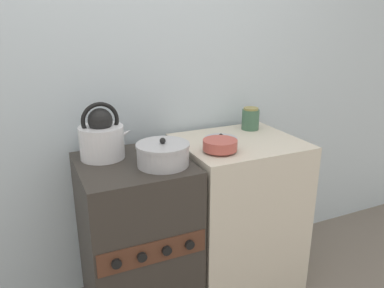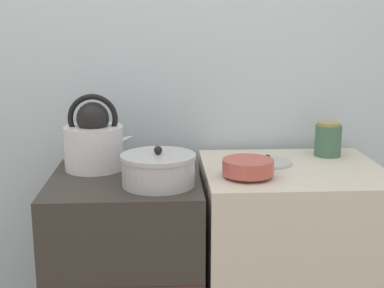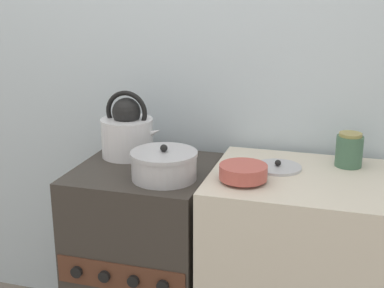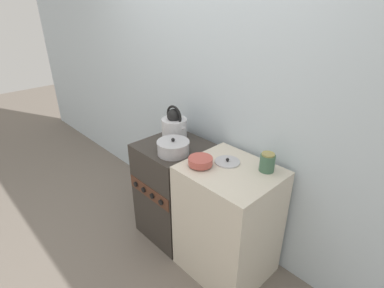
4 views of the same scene
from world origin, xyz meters
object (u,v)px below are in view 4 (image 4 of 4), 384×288
(enamel_bowl, at_px, (200,161))
(stove, at_px, (174,190))
(storage_jar, at_px, (267,162))
(cooking_pot, at_px, (173,147))
(loose_pot_lid, at_px, (227,162))
(kettle, at_px, (174,125))

(enamel_bowl, bearing_deg, stove, 166.44)
(enamel_bowl, relative_size, storage_jar, 1.30)
(stove, height_order, enamel_bowl, enamel_bowl)
(cooking_pot, relative_size, loose_pot_lid, 1.38)
(cooking_pot, height_order, loose_pot_lid, cooking_pot)
(cooking_pot, height_order, enamel_bowl, cooking_pot)
(stove, distance_m, kettle, 0.57)
(stove, distance_m, enamel_bowl, 0.66)
(enamel_bowl, relative_size, loose_pot_lid, 0.95)
(stove, xyz_separation_m, cooking_pot, (0.12, -0.10, 0.50))
(stove, bearing_deg, enamel_bowl, -13.56)
(enamel_bowl, bearing_deg, loose_pot_lid, 59.85)
(stove, height_order, storage_jar, storage_jar)
(kettle, height_order, storage_jar, kettle)
(kettle, xyz_separation_m, cooking_pot, (0.23, -0.21, -0.05))
(stove, bearing_deg, cooking_pot, -38.93)
(kettle, bearing_deg, cooking_pot, -42.44)
(cooking_pot, bearing_deg, storage_jar, 22.62)
(storage_jar, bearing_deg, kettle, -176.21)
(cooking_pot, relative_size, storage_jar, 1.90)
(cooking_pot, bearing_deg, kettle, 137.56)
(kettle, bearing_deg, enamel_bowl, -22.36)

